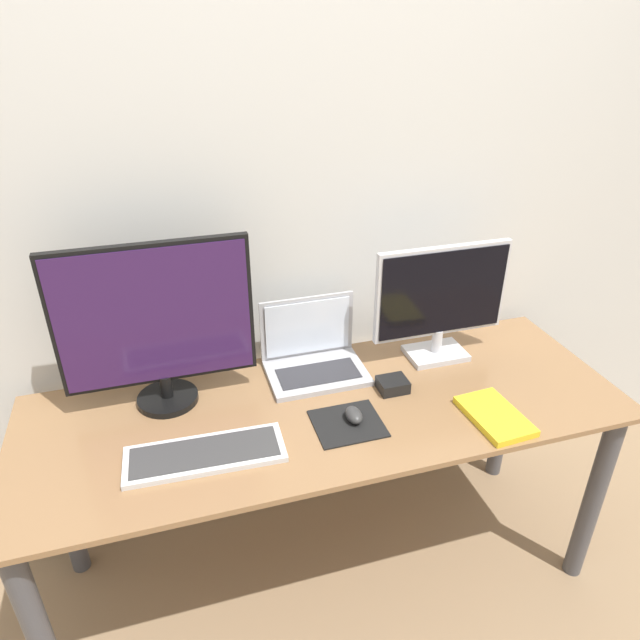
{
  "coord_description": "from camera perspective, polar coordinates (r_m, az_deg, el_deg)",
  "views": [
    {
      "loc": [
        -0.42,
        -1.01,
        1.8
      ],
      "look_at": [
        0.0,
        0.42,
        0.99
      ],
      "focal_mm": 32.0,
      "sensor_mm": 36.0,
      "label": 1
    }
  ],
  "objects": [
    {
      "name": "power_brick",
      "position": [
        1.83,
        7.28,
        -6.44
      ],
      "size": [
        0.09,
        0.08,
        0.04
      ],
      "color": "black",
      "rests_on": "desk"
    },
    {
      "name": "monitor_right",
      "position": [
        1.93,
        12.03,
        1.99
      ],
      "size": [
        0.47,
        0.14,
        0.4
      ],
      "color": "silver",
      "rests_on": "desk"
    },
    {
      "name": "laptop",
      "position": [
        1.89,
        -0.72,
        -3.39
      ],
      "size": [
        0.32,
        0.23,
        0.23
      ],
      "color": "#ADADB2",
      "rests_on": "desk"
    },
    {
      "name": "mousepad",
      "position": [
        1.69,
        2.79,
        -10.3
      ],
      "size": [
        0.2,
        0.18,
        0.0
      ],
      "color": "black",
      "rests_on": "desk"
    },
    {
      "name": "book",
      "position": [
        1.78,
        17.07,
        -9.17
      ],
      "size": [
        0.16,
        0.24,
        0.02
      ],
      "color": "yellow",
      "rests_on": "desk"
    },
    {
      "name": "keyboard",
      "position": [
        1.61,
        -11.41,
        -13.02
      ],
      "size": [
        0.43,
        0.17,
        0.02
      ],
      "color": "silver",
      "rests_on": "desk"
    },
    {
      "name": "desk",
      "position": [
        1.84,
        0.7,
        -11.93
      ],
      "size": [
        1.84,
        0.65,
        0.74
      ],
      "color": "olive",
      "rests_on": "ground_plane"
    },
    {
      "name": "mouse",
      "position": [
        1.69,
        3.4,
        -9.47
      ],
      "size": [
        0.05,
        0.07,
        0.04
      ],
      "color": "#333333",
      "rests_on": "mousepad"
    },
    {
      "name": "monitor_left",
      "position": [
        1.7,
        -16.05,
        -0.37
      ],
      "size": [
        0.56,
        0.18,
        0.52
      ],
      "color": "black",
      "rests_on": "desk"
    },
    {
      "name": "wall_back",
      "position": [
        1.86,
        -2.85,
        11.44
      ],
      "size": [
        7.0,
        0.05,
        2.5
      ],
      "color": "silver",
      "rests_on": "ground_plane"
    }
  ]
}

